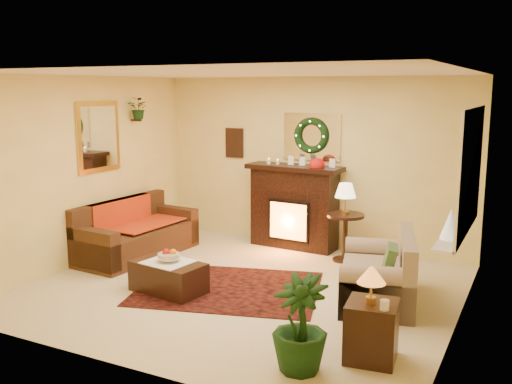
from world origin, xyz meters
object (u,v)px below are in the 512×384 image
at_px(end_table_square, 371,331).
at_px(coffee_table, 168,275).
at_px(sofa, 137,227).
at_px(fireplace, 294,212).
at_px(side_table_round, 345,239).
at_px(loveseat, 378,266).

distance_m(end_table_square, coffee_table, 2.73).
relative_size(sofa, fireplace, 1.44).
bearing_deg(sofa, end_table_square, -18.60).
xyz_separation_m(fireplace, side_table_round, (0.93, -0.35, -0.23)).
height_order(side_table_round, coffee_table, side_table_round).
bearing_deg(fireplace, side_table_round, -17.19).
relative_size(fireplace, side_table_round, 1.93).
height_order(fireplace, coffee_table, fireplace).
relative_size(side_table_round, coffee_table, 0.77).
distance_m(sofa, side_table_round, 3.02).
height_order(fireplace, side_table_round, fireplace).
xyz_separation_m(fireplace, end_table_square, (2.10, -3.14, -0.28)).
bearing_deg(coffee_table, side_table_round, 63.87).
relative_size(sofa, side_table_round, 2.77).
distance_m(fireplace, end_table_square, 3.79).
bearing_deg(end_table_square, side_table_round, 112.70).
bearing_deg(side_table_round, fireplace, 159.47).
bearing_deg(fireplace, loveseat, -40.23).
xyz_separation_m(sofa, side_table_round, (2.79, 1.14, -0.11)).
bearing_deg(fireplace, sofa, -137.88).
xyz_separation_m(loveseat, end_table_square, (0.34, -1.46, -0.15)).
relative_size(sofa, end_table_square, 3.48).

